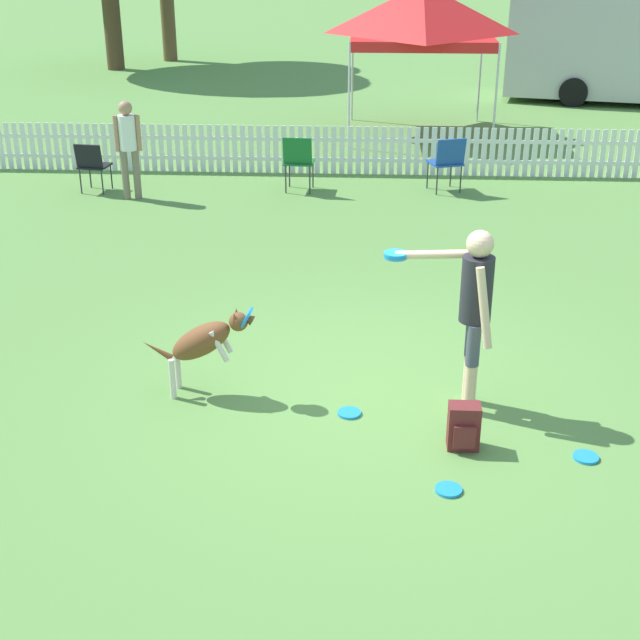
# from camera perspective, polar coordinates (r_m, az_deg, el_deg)

# --- Properties ---
(ground_plane) EXTENTS (240.00, 240.00, 0.00)m
(ground_plane) POSITION_cam_1_polar(r_m,az_deg,el_deg) (8.44, 3.50, -4.66)
(ground_plane) COLOR #5B8C42
(handler_person) EXTENTS (0.96, 0.68, 1.69)m
(handler_person) POSITION_cam_1_polar(r_m,az_deg,el_deg) (7.85, 9.72, 1.31)
(handler_person) COLOR beige
(handler_person) RESTS_ON ground_plane
(leaping_dog) EXTENTS (1.08, 0.32, 0.90)m
(leaping_dog) POSITION_cam_1_polar(r_m,az_deg,el_deg) (8.22, -7.41, -1.30)
(leaping_dog) COLOR brown
(leaping_dog) RESTS_ON ground_plane
(frisbee_near_handler) EXTENTS (0.21, 0.21, 0.02)m
(frisbee_near_handler) POSITION_cam_1_polar(r_m,az_deg,el_deg) (8.07, 1.89, -5.97)
(frisbee_near_handler) COLOR #1E8CD8
(frisbee_near_handler) RESTS_ON ground_plane
(frisbee_near_dog) EXTENTS (0.21, 0.21, 0.02)m
(frisbee_near_dog) POSITION_cam_1_polar(r_m,az_deg,el_deg) (7.77, 16.65, -8.41)
(frisbee_near_dog) COLOR #1E8CD8
(frisbee_near_dog) RESTS_ON ground_plane
(frisbee_midfield) EXTENTS (0.21, 0.21, 0.02)m
(frisbee_midfield) POSITION_cam_1_polar(r_m,az_deg,el_deg) (7.13, 8.23, -10.70)
(frisbee_midfield) COLOR #1E8CD8
(frisbee_midfield) RESTS_ON ground_plane
(backpack_on_grass) EXTENTS (0.26, 0.22, 0.40)m
(backpack_on_grass) POSITION_cam_1_polar(r_m,az_deg,el_deg) (7.59, 9.19, -6.78)
(backpack_on_grass) COLOR maroon
(backpack_on_grass) RESTS_ON ground_plane
(picket_fence) EXTENTS (26.87, 0.04, 0.84)m
(picket_fence) POSITION_cam_1_polar(r_m,az_deg,el_deg) (15.85, 3.55, 10.77)
(picket_fence) COLOR white
(picket_fence) RESTS_ON ground_plane
(folding_chair_blue_left) EXTENTS (0.50, 0.52, 0.83)m
(folding_chair_blue_left) POSITION_cam_1_polar(r_m,az_deg,el_deg) (15.13, -14.38, 9.71)
(folding_chair_blue_left) COLOR #333338
(folding_chair_blue_left) RESTS_ON ground_plane
(folding_chair_center) EXTENTS (0.62, 0.64, 0.91)m
(folding_chair_center) POSITION_cam_1_polar(r_m,az_deg,el_deg) (14.83, 8.15, 10.15)
(folding_chair_center) COLOR #333338
(folding_chair_center) RESTS_ON ground_plane
(folding_chair_green_right) EXTENTS (0.50, 0.52, 0.93)m
(folding_chair_green_right) POSITION_cam_1_polar(r_m,az_deg,el_deg) (14.70, -1.39, 10.30)
(folding_chair_green_right) COLOR #333338
(folding_chair_green_right) RESTS_ON ground_plane
(canopy_tent_main) EXTENTS (2.85, 2.85, 2.97)m
(canopy_tent_main) POSITION_cam_1_polar(r_m,az_deg,el_deg) (18.88, 6.54, 18.87)
(canopy_tent_main) COLOR silver
(canopy_tent_main) RESTS_ON ground_plane
(spectator_standing) EXTENTS (0.41, 0.27, 1.55)m
(spectator_standing) POSITION_cam_1_polar(r_m,az_deg,el_deg) (14.54, -12.18, 11.14)
(spectator_standing) COLOR #7A705B
(spectator_standing) RESTS_ON ground_plane
(equipment_trailer) EXTENTS (5.37, 2.99, 2.67)m
(equipment_trailer) POSITION_cam_1_polar(r_m,az_deg,el_deg) (23.78, 17.64, 16.59)
(equipment_trailer) COLOR #B7B7B7
(equipment_trailer) RESTS_ON ground_plane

